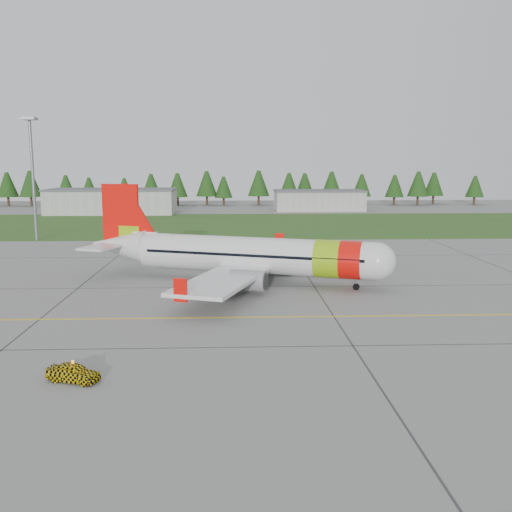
{
  "coord_description": "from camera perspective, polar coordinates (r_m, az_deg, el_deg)",
  "views": [
    {
      "loc": [
        1.46,
        -39.21,
        13.08
      ],
      "look_at": [
        3.73,
        18.95,
        3.51
      ],
      "focal_mm": 40.0,
      "sensor_mm": 36.0,
      "label": 1
    }
  ],
  "objects": [
    {
      "name": "ground",
      "position": [
        41.36,
        -4.19,
        -9.13
      ],
      "size": [
        320.0,
        320.0,
        0.0
      ],
      "primitive_type": "plane",
      "color": "gray",
      "rests_on": "ground"
    },
    {
      "name": "aircraft",
      "position": [
        62.28,
        -0.86,
        0.08
      ],
      "size": [
        33.84,
        32.13,
        10.65
      ],
      "rotation": [
        0.0,
        0.0,
        -0.34
      ],
      "color": "silver",
      "rests_on": "ground"
    },
    {
      "name": "hangar_east",
      "position": [
        159.31,
        6.3,
        5.51
      ],
      "size": [
        24.0,
        12.0,
        5.2
      ],
      "primitive_type": "cube",
      "color": "#A8A8A3",
      "rests_on": "ground"
    },
    {
      "name": "treeline",
      "position": [
        177.4,
        -2.72,
        6.71
      ],
      "size": [
        160.0,
        8.0,
        10.0
      ],
      "primitive_type": null,
      "color": "#1C3F14",
      "rests_on": "ground"
    },
    {
      "name": "grass_strip",
      "position": [
        121.92,
        -2.91,
        3.17
      ],
      "size": [
        320.0,
        50.0,
        0.03
      ],
      "primitive_type": "cube",
      "color": "#30561E",
      "rests_on": "ground"
    },
    {
      "name": "service_van",
      "position": [
        96.29,
        -9.14,
        2.6
      ],
      "size": [
        1.62,
        1.56,
        3.99
      ],
      "primitive_type": "imported",
      "rotation": [
        0.0,
        0.0,
        -0.2
      ],
      "color": "silver",
      "rests_on": "ground"
    },
    {
      "name": "follow_me_car",
      "position": [
        36.42,
        -17.9,
        -9.39
      ],
      "size": [
        1.52,
        1.64,
        3.34
      ],
      "primitive_type": "imported",
      "rotation": [
        0.0,
        0.0,
        1.24
      ],
      "color": "yellow",
      "rests_on": "ground"
    },
    {
      "name": "floodlight_mast",
      "position": [
        102.85,
        -21.38,
        6.98
      ],
      "size": [
        0.5,
        0.5,
        20.0
      ],
      "primitive_type": "cylinder",
      "color": "slate",
      "rests_on": "ground"
    },
    {
      "name": "taxi_guideline",
      "position": [
        49.0,
        -3.88,
        -6.15
      ],
      "size": [
        120.0,
        0.25,
        0.02
      ],
      "primitive_type": "cube",
      "color": "gold",
      "rests_on": "ground"
    },
    {
      "name": "hangar_west",
      "position": [
        152.82,
        -14.17,
        5.27
      ],
      "size": [
        32.0,
        14.0,
        6.0
      ],
      "primitive_type": "cube",
      "color": "#A8A8A3",
      "rests_on": "ground"
    }
  ]
}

